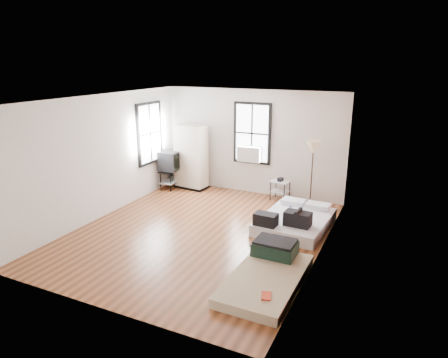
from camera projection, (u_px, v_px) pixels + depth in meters
The scene contains 8 objects.
ground at pixel (200, 232), 8.49m from camera, with size 6.00×6.00×0.00m, color #582D17.
room_shell at pixel (217, 150), 8.21m from camera, with size 5.02×6.02×2.80m.
mattress_main at pixel (294, 220), 8.69m from camera, with size 1.47×1.93×0.60m.
mattress_bare at pixel (268, 271), 6.66m from camera, with size 1.09×2.04×0.44m.
wardrobe at pixel (191, 157), 11.22m from camera, with size 0.96×0.62×1.80m.
side_table at pixel (280, 185), 10.37m from camera, with size 0.51×0.43×0.60m.
floor_lamp at pixel (313, 151), 9.68m from camera, with size 0.35×0.35×1.64m.
tv_stand at pixel (171, 162), 11.23m from camera, with size 0.57×0.79×1.07m.
Camera 1 is at (3.78, -6.85, 3.52)m, focal length 32.00 mm.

